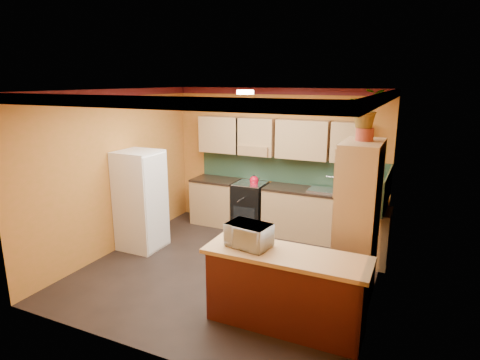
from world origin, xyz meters
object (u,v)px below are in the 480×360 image
at_px(fridge, 141,200).
at_px(base_cabinets_back, 280,211).
at_px(stove, 250,206).
at_px(pantry, 358,221).
at_px(microwave, 249,235).
at_px(breakfast_bar, 285,292).

bearing_deg(fridge, base_cabinets_back, 40.02).
bearing_deg(stove, pantry, -37.27).
height_order(stove, microwave, microwave).
height_order(fridge, microwave, fridge).
bearing_deg(breakfast_bar, pantry, 60.71).
bearing_deg(fridge, microwave, -25.01).
height_order(fridge, breakfast_bar, fridge).
height_order(pantry, microwave, pantry).
bearing_deg(pantry, base_cabinets_back, 133.62).
bearing_deg(fridge, breakfast_bar, -21.49).
bearing_deg(stove, microwave, -66.99).
distance_m(base_cabinets_back, stove, 0.63).
xyz_separation_m(stove, fridge, (-1.33, -1.64, 0.39)).
height_order(stove, pantry, pantry).
xyz_separation_m(pantry, breakfast_bar, (-0.61, -1.09, -0.61)).
xyz_separation_m(stove, breakfast_bar, (1.66, -2.82, -0.02)).
distance_m(pantry, breakfast_bar, 1.39).
relative_size(stove, microwave, 1.80).
height_order(base_cabinets_back, breakfast_bar, same).
height_order(stove, breakfast_bar, stove).
xyz_separation_m(base_cabinets_back, breakfast_bar, (1.04, -2.82, 0.00)).
xyz_separation_m(fridge, pantry, (3.60, -0.09, 0.20)).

